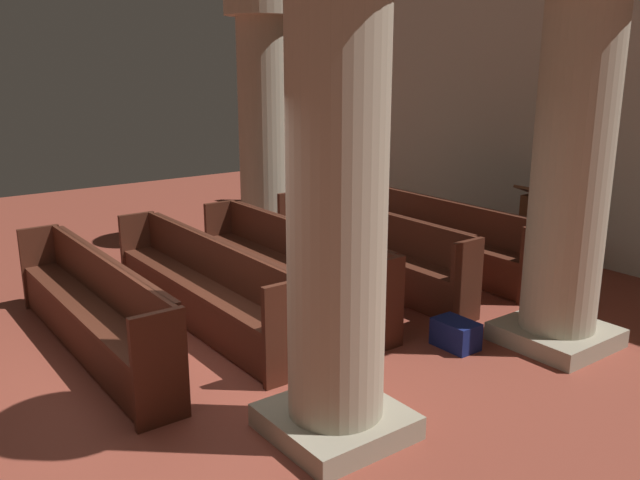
% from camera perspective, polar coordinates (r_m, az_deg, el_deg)
% --- Properties ---
extents(ground_plane, '(19.20, 19.20, 0.00)m').
position_cam_1_polar(ground_plane, '(6.10, -11.99, -11.61)').
color(ground_plane, brown).
extents(back_wall, '(10.00, 0.16, 4.50)m').
position_cam_1_polar(back_wall, '(9.67, 22.54, 11.26)').
color(back_wall, beige).
rests_on(back_wall, ground).
extents(pew_row_0, '(3.30, 0.47, 0.92)m').
position_cam_1_polar(pew_row_0, '(9.02, 9.52, 0.68)').
color(pew_row_0, '#4C2316').
rests_on(pew_row_0, ground).
extents(pew_row_1, '(3.30, 0.46, 0.92)m').
position_cam_1_polar(pew_row_1, '(8.26, 4.03, -0.48)').
color(pew_row_1, '#4C2316').
rests_on(pew_row_1, ground).
extents(pew_row_2, '(3.30, 0.46, 0.92)m').
position_cam_1_polar(pew_row_2, '(7.60, -2.50, -1.86)').
color(pew_row_2, '#4C2316').
rests_on(pew_row_2, ground).
extents(pew_row_3, '(3.30, 0.46, 0.92)m').
position_cam_1_polar(pew_row_3, '(7.06, -10.16, -3.43)').
color(pew_row_3, '#4C2316').
rests_on(pew_row_3, ground).
extents(pew_row_4, '(3.30, 0.46, 0.92)m').
position_cam_1_polar(pew_row_4, '(6.66, -18.93, -5.15)').
color(pew_row_4, '#4C2316').
rests_on(pew_row_4, ground).
extents(pillar_aisle_side, '(1.05, 1.05, 3.62)m').
position_cam_1_polar(pillar_aisle_side, '(6.60, 20.79, 6.93)').
color(pillar_aisle_side, '#9F967E').
rests_on(pillar_aisle_side, ground).
extents(pillar_far_side, '(1.05, 1.05, 3.62)m').
position_cam_1_polar(pillar_far_side, '(10.01, -4.89, 10.29)').
color(pillar_far_side, '#9F967E').
rests_on(pillar_far_side, ground).
extents(pillar_aisle_rear, '(1.02, 1.02, 3.62)m').
position_cam_1_polar(pillar_aisle_rear, '(4.56, 1.47, 4.64)').
color(pillar_aisle_rear, '#9F967E').
rests_on(pillar_aisle_rear, ground).
extents(lectern, '(0.48, 0.45, 1.08)m').
position_cam_1_polar(lectern, '(9.55, 17.67, 0.71)').
color(lectern, brown).
rests_on(lectern, ground).
extents(hymn_book, '(0.16, 0.19, 0.03)m').
position_cam_1_polar(hymn_book, '(8.59, 3.22, 3.13)').
color(hymn_book, maroon).
rests_on(hymn_book, pew_row_1).
extents(kneeler_box_navy, '(0.43, 0.29, 0.27)m').
position_cam_1_polar(kneeler_box_navy, '(6.68, 11.49, -7.87)').
color(kneeler_box_navy, navy).
rests_on(kneeler_box_navy, ground).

